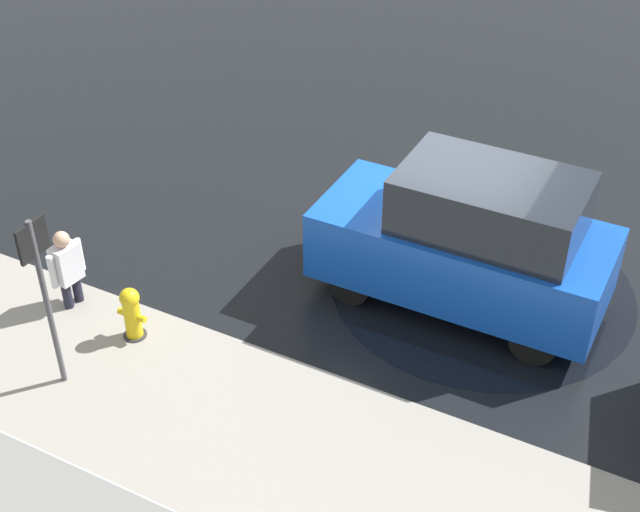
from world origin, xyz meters
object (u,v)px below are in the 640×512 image
Objects in this scene: fire_hydrant at (132,314)px; pedestrian at (67,266)px; sign_post at (42,281)px; moving_hatchback at (469,240)px.

pedestrian is (1.15, -0.16, 0.28)m from fire_hydrant.
fire_hydrant is at bearing -104.15° from sign_post.
fire_hydrant is 1.62m from sign_post.
sign_post is at bearing 125.64° from pedestrian.
pedestrian is at bearing -54.36° from sign_post.
moving_hatchback is at bearing -142.51° from fire_hydrant.
sign_post is at bearing 75.85° from fire_hydrant.
moving_hatchback reaches higher than pedestrian.
fire_hydrant is at bearing 172.23° from pedestrian.
fire_hydrant is (3.55, 2.72, -0.63)m from moving_hatchback.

